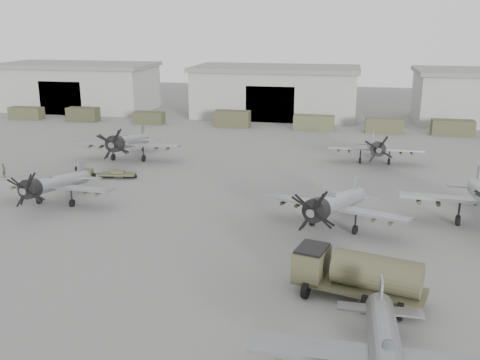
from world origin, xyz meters
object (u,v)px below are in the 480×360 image
object	(u,v)px
aircraft_mid_2	(334,204)
tug_trailer	(97,173)
aircraft_near_2	(386,356)
fuel_tanker	(358,272)
aircraft_far_0	(127,142)
ground_crew	(4,170)
aircraft_far_1	(375,147)
aircraft_mid_1	(53,184)

from	to	relation	value
aircraft_mid_2	tug_trailer	bearing A→B (deg)	177.75
aircraft_near_2	fuel_tanker	xyz separation A→B (m)	(-1.10, 9.05, -0.50)
aircraft_near_2	aircraft_mid_2	distance (m)	20.31
aircraft_near_2	tug_trailer	distance (m)	41.68
aircraft_far_0	ground_crew	bearing A→B (deg)	-141.30
aircraft_far_1	tug_trailer	xyz separation A→B (m)	(-29.74, -11.86, -1.53)
aircraft_mid_1	tug_trailer	distance (m)	9.35
aircraft_mid_2	ground_crew	size ratio (longest dim) A/B	7.78
aircraft_mid_2	tug_trailer	distance (m)	27.63
aircraft_far_1	ground_crew	distance (m)	42.01
aircraft_mid_1	ground_crew	distance (m)	12.69
aircraft_far_0	aircraft_near_2	bearing A→B (deg)	-56.50
aircraft_mid_2	aircraft_far_1	world-z (taller)	aircraft_mid_2
aircraft_near_2	aircraft_far_1	bearing A→B (deg)	88.72
aircraft_near_2	aircraft_far_0	world-z (taller)	aircraft_far_0
aircraft_mid_1	aircraft_far_0	distance (m)	16.68
aircraft_mid_2	aircraft_far_0	xyz separation A→B (m)	(-25.12, 17.78, 0.12)
aircraft_mid_2	tug_trailer	xyz separation A→B (m)	(-25.57, 10.32, -1.71)
aircraft_far_0	aircraft_far_1	size ratio (longest dim) A/B	1.15
tug_trailer	ground_crew	bearing A→B (deg)	-178.86
aircraft_far_0	tug_trailer	distance (m)	7.70
fuel_tanker	aircraft_mid_1	bearing A→B (deg)	170.38
aircraft_far_0	ground_crew	xyz separation A→B (m)	(-10.41, -9.27, -1.55)
aircraft_mid_2	aircraft_far_1	distance (m)	22.57
aircraft_mid_1	fuel_tanker	bearing A→B (deg)	-22.00
aircraft_far_1	ground_crew	size ratio (longest dim) A/B	7.17
aircraft_far_0	aircraft_far_1	distance (m)	29.62
ground_crew	tug_trailer	bearing A→B (deg)	-100.16
fuel_tanker	aircraft_near_2	bearing A→B (deg)	-68.49
aircraft_mid_1	aircraft_mid_2	distance (m)	25.34
aircraft_far_0	aircraft_mid_1	bearing A→B (deg)	-93.64
aircraft_far_1	fuel_tanker	xyz separation A→B (m)	(-2.40, -33.24, -0.27)
aircraft_mid_2	aircraft_far_0	world-z (taller)	aircraft_far_0
fuel_tanker	aircraft_far_1	bearing A→B (deg)	100.41
aircraft_near_2	aircraft_far_1	world-z (taller)	aircraft_near_2
aircraft_far_1	fuel_tanker	size ratio (longest dim) A/B	1.34
aircraft_near_2	fuel_tanker	size ratio (longest dim) A/B	1.48
fuel_tanker	ground_crew	world-z (taller)	fuel_tanker
aircraft_far_1	tug_trailer	distance (m)	32.06
aircraft_mid_1	ground_crew	xyz separation A→B (m)	(-10.22, 7.41, -1.27)
aircraft_far_0	aircraft_far_1	world-z (taller)	aircraft_far_0
aircraft_mid_1	aircraft_near_2	bearing A→B (deg)	-34.78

